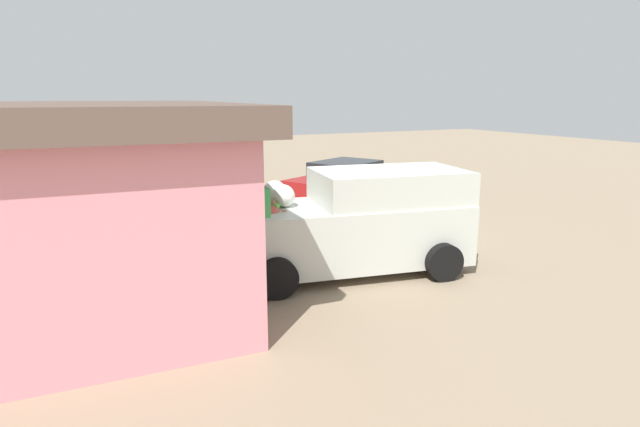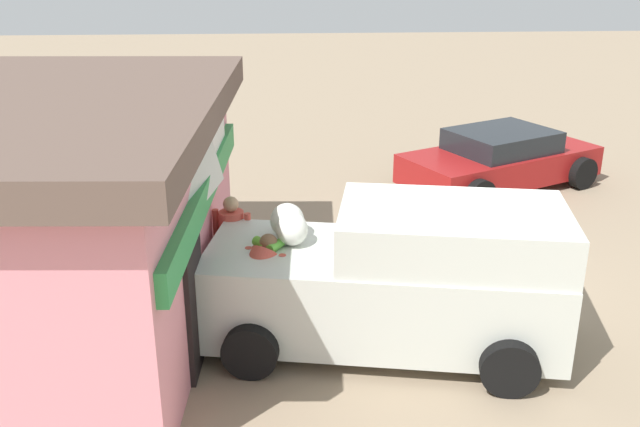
{
  "view_description": "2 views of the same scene",
  "coord_description": "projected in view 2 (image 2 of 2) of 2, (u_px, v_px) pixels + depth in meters",
  "views": [
    {
      "loc": [
        -9.39,
        5.48,
        3.17
      ],
      "look_at": [
        -0.07,
        0.87,
        0.79
      ],
      "focal_mm": 29.04,
      "sensor_mm": 36.0,
      "label": 1
    },
    {
      "loc": [
        -9.33,
        2.25,
        4.84
      ],
      "look_at": [
        1.11,
        1.64,
        0.78
      ],
      "focal_mm": 40.14,
      "sensor_mm": 36.0,
      "label": 2
    }
  ],
  "objects": [
    {
      "name": "ground_plane",
      "position": [
        435.0,
        288.0,
        10.55
      ],
      "size": [
        60.0,
        60.0,
        0.0
      ],
      "primitive_type": "plane",
      "color": "gray"
    },
    {
      "name": "parked_sedan",
      "position": [
        500.0,
        160.0,
        14.64
      ],
      "size": [
        3.45,
        4.44,
        1.2
      ],
      "color": "maroon",
      "rests_on": "ground_plane"
    },
    {
      "name": "delivery_van",
      "position": [
        395.0,
        277.0,
        8.8
      ],
      "size": [
        2.71,
        4.84,
        2.83
      ],
      "color": "silver",
      "rests_on": "ground_plane"
    },
    {
      "name": "vendor_standing",
      "position": [
        233.0,
        242.0,
        9.9
      ],
      "size": [
        0.44,
        0.54,
        1.56
      ],
      "color": "#726047",
      "rests_on": "ground_plane"
    },
    {
      "name": "storefront_bar",
      "position": [
        63.0,
        214.0,
        9.02
      ],
      "size": [
        6.49,
        4.41,
        3.06
      ],
      "color": "pink",
      "rests_on": "ground_plane"
    },
    {
      "name": "unloaded_banana_pile",
      "position": [
        174.0,
        313.0,
        9.35
      ],
      "size": [
        0.86,
        0.94,
        0.5
      ],
      "color": "silver",
      "rests_on": "ground_plane"
    },
    {
      "name": "paint_bucket",
      "position": [
        304.0,
        241.0,
        11.65
      ],
      "size": [
        0.29,
        0.29,
        0.4
      ],
      "primitive_type": "cylinder",
      "color": "blue",
      "rests_on": "ground_plane"
    },
    {
      "name": "customer_bending",
      "position": [
        256.0,
        287.0,
        8.65
      ],
      "size": [
        0.74,
        0.68,
        1.46
      ],
      "color": "navy",
      "rests_on": "ground_plane"
    }
  ]
}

